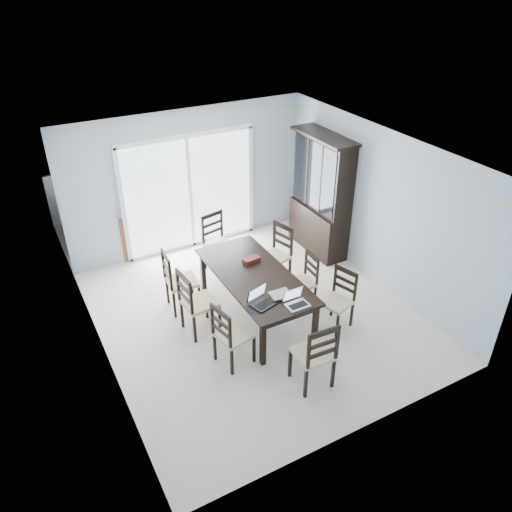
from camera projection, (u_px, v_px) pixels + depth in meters
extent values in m
plane|color=beige|center=(255.00, 315.00, 7.74)|extent=(5.00, 5.00, 0.00)
plane|color=white|center=(255.00, 154.00, 6.39)|extent=(5.00, 5.00, 0.00)
cube|color=#9DADBB|center=(189.00, 181.00, 8.94)|extent=(4.50, 0.02, 2.60)
cube|color=#9DADBB|center=(95.00, 285.00, 6.15)|extent=(0.02, 5.00, 2.60)
cube|color=#9DADBB|center=(378.00, 209.00, 7.98)|extent=(0.02, 5.00, 2.60)
cube|color=gray|center=(175.00, 225.00, 10.39)|extent=(4.50, 2.00, 0.10)
cube|color=#99999E|center=(157.00, 182.00, 10.83)|extent=(4.50, 0.06, 1.10)
cube|color=black|center=(255.00, 276.00, 7.36)|extent=(1.00, 2.20, 0.04)
cube|color=black|center=(255.00, 279.00, 7.39)|extent=(0.88, 2.08, 0.10)
cube|color=black|center=(263.00, 344.00, 6.64)|extent=(0.07, 0.07, 0.69)
cube|color=black|center=(315.00, 325.00, 6.98)|extent=(0.07, 0.07, 0.69)
cube|color=black|center=(203.00, 272.00, 8.14)|extent=(0.07, 0.07, 0.69)
cube|color=black|center=(249.00, 259.00, 8.48)|extent=(0.07, 0.07, 0.69)
cube|color=black|center=(318.00, 228.00, 9.28)|extent=(0.45, 1.30, 0.85)
cube|color=black|center=(323.00, 173.00, 8.73)|extent=(0.38, 1.30, 1.30)
cube|color=black|center=(325.00, 136.00, 8.36)|extent=(0.50, 1.38, 0.05)
cube|color=black|center=(328.00, 184.00, 8.33)|extent=(0.02, 0.36, 1.18)
cube|color=black|center=(314.00, 175.00, 8.65)|extent=(0.02, 0.36, 1.18)
cube|color=black|center=(301.00, 168.00, 8.96)|extent=(0.02, 0.36, 1.18)
cube|color=silver|center=(190.00, 194.00, 9.05)|extent=(2.40, 0.02, 2.10)
cube|color=white|center=(186.00, 136.00, 8.47)|extent=(2.52, 0.05, 0.08)
cube|color=white|center=(190.00, 195.00, 9.04)|extent=(0.06, 0.05, 2.10)
cube|color=white|center=(194.00, 244.00, 9.58)|extent=(2.52, 0.05, 0.05)
cube|color=black|center=(215.00, 347.00, 6.78)|extent=(0.04, 0.04, 0.43)
cube|color=black|center=(232.00, 362.00, 6.54)|extent=(0.04, 0.04, 0.43)
cube|color=black|center=(237.00, 336.00, 6.99)|extent=(0.04, 0.04, 0.43)
cube|color=black|center=(254.00, 350.00, 6.75)|extent=(0.04, 0.04, 0.43)
cube|color=tan|center=(234.00, 335.00, 6.64)|extent=(0.50, 0.50, 0.05)
cube|color=black|center=(182.00, 315.00, 7.37)|extent=(0.04, 0.04, 0.46)
cube|color=black|center=(195.00, 330.00, 7.08)|extent=(0.04, 0.04, 0.46)
cube|color=black|center=(206.00, 305.00, 7.56)|extent=(0.04, 0.04, 0.46)
cube|color=black|center=(220.00, 320.00, 7.27)|extent=(0.04, 0.04, 0.46)
cube|color=tan|center=(200.00, 303.00, 7.18)|extent=(0.49, 0.49, 0.05)
cube|color=black|center=(167.00, 291.00, 7.89)|extent=(0.04, 0.04, 0.45)
cube|color=black|center=(174.00, 305.00, 7.57)|extent=(0.04, 0.04, 0.45)
cube|color=black|center=(192.00, 285.00, 8.03)|extent=(0.04, 0.04, 0.45)
cube|color=black|center=(200.00, 299.00, 7.71)|extent=(0.04, 0.04, 0.45)
cube|color=tan|center=(182.00, 282.00, 7.67)|extent=(0.48, 0.48, 0.05)
cube|color=black|center=(352.00, 315.00, 7.41)|extent=(0.04, 0.04, 0.41)
cube|color=black|center=(332.00, 305.00, 7.62)|extent=(0.04, 0.04, 0.41)
cube|color=black|center=(337.00, 326.00, 7.19)|extent=(0.04, 0.04, 0.41)
cube|color=black|center=(317.00, 315.00, 7.40)|extent=(0.04, 0.04, 0.41)
cube|color=tan|center=(336.00, 303.00, 7.29)|extent=(0.50, 0.50, 0.05)
cube|color=black|center=(315.00, 297.00, 7.81)|extent=(0.03, 0.03, 0.39)
cube|color=black|center=(304.00, 286.00, 8.07)|extent=(0.03, 0.03, 0.39)
cube|color=black|center=(296.00, 303.00, 7.68)|extent=(0.03, 0.03, 0.39)
cube|color=black|center=(285.00, 291.00, 7.94)|extent=(0.03, 0.03, 0.39)
cube|color=tan|center=(301.00, 283.00, 7.76)|extent=(0.39, 0.39, 0.05)
cube|color=black|center=(290.00, 270.00, 8.42)|extent=(0.04, 0.04, 0.45)
cube|color=black|center=(273.00, 261.00, 8.66)|extent=(0.04, 0.04, 0.45)
cube|color=black|center=(274.00, 279.00, 8.19)|extent=(0.04, 0.04, 0.45)
cube|color=black|center=(257.00, 270.00, 8.43)|extent=(0.04, 0.04, 0.45)
cube|color=tan|center=(274.00, 257.00, 8.30)|extent=(0.54, 0.54, 0.05)
cube|color=black|center=(306.00, 384.00, 6.19)|extent=(0.04, 0.04, 0.45)
cube|color=black|center=(333.00, 374.00, 6.34)|extent=(0.04, 0.04, 0.45)
cube|color=black|center=(290.00, 363.00, 6.50)|extent=(0.04, 0.04, 0.45)
cube|color=black|center=(316.00, 354.00, 6.65)|extent=(0.04, 0.04, 0.45)
cube|color=tan|center=(312.00, 354.00, 6.29)|extent=(0.47, 0.47, 0.05)
cube|color=black|center=(223.00, 249.00, 8.99)|extent=(0.04, 0.04, 0.45)
cube|color=black|center=(205.00, 257.00, 8.77)|extent=(0.04, 0.04, 0.45)
cube|color=black|center=(237.00, 258.00, 8.73)|extent=(0.04, 0.04, 0.45)
cube|color=black|center=(219.00, 266.00, 8.51)|extent=(0.04, 0.04, 0.45)
cube|color=tan|center=(220.00, 245.00, 8.62)|extent=(0.53, 0.53, 0.05)
cube|color=black|center=(264.00, 304.00, 6.72)|extent=(0.40, 0.32, 0.02)
cube|color=silver|center=(264.00, 297.00, 6.66)|extent=(0.30, 0.12, 0.18)
cube|color=#B6B6B9|center=(298.00, 305.00, 6.69)|extent=(0.31, 0.22, 0.02)
cube|color=silver|center=(298.00, 299.00, 6.64)|extent=(0.27, 0.04, 0.16)
cube|color=maroon|center=(280.00, 296.00, 6.87)|extent=(0.29, 0.24, 0.03)
cube|color=gold|center=(280.00, 294.00, 6.86)|extent=(0.30, 0.23, 0.01)
cube|color=black|center=(298.00, 308.00, 6.64)|extent=(0.13, 0.07, 0.01)
cube|color=#4B100F|center=(251.00, 260.00, 7.64)|extent=(0.27, 0.15, 0.07)
cube|color=brown|center=(144.00, 211.00, 9.84)|extent=(2.11, 1.96, 0.90)
cube|color=gray|center=(141.00, 188.00, 9.58)|extent=(2.17, 2.02, 0.06)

